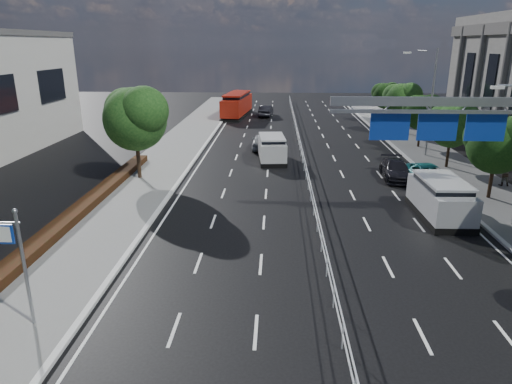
{
  "coord_description": "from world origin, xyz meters",
  "views": [
    {
      "loc": [
        -2.21,
        -13.27,
        9.33
      ],
      "look_at": [
        -3.15,
        8.0,
        2.4
      ],
      "focal_mm": 32.0,
      "sensor_mm": 36.0,
      "label": 1
    }
  ],
  "objects_px": {
    "silver_minivan": "(441,199)",
    "pedestrian_b": "(504,174)",
    "overhead_gantry": "(454,122)",
    "near_car_silver": "(261,141)",
    "white_minivan": "(272,149)",
    "parked_car_teal": "(428,176)",
    "toilet_sign": "(8,248)",
    "parked_car_dark": "(396,170)",
    "red_bus": "(237,104)",
    "near_car_dark": "(266,111)"
  },
  "relations": [
    {
      "from": "near_car_silver",
      "to": "near_car_dark",
      "type": "relative_size",
      "value": 0.95
    },
    {
      "from": "white_minivan",
      "to": "red_bus",
      "type": "distance_m",
      "value": 25.04
    },
    {
      "from": "near_car_dark",
      "to": "pedestrian_b",
      "type": "xyz_separation_m",
      "value": [
        16.86,
        -31.32,
        0.23
      ]
    },
    {
      "from": "toilet_sign",
      "to": "overhead_gantry",
      "type": "relative_size",
      "value": 0.42
    },
    {
      "from": "parked_car_dark",
      "to": "near_car_silver",
      "type": "bearing_deg",
      "value": 141.19
    },
    {
      "from": "red_bus",
      "to": "white_minivan",
      "type": "bearing_deg",
      "value": -72.32
    },
    {
      "from": "parked_car_dark",
      "to": "white_minivan",
      "type": "bearing_deg",
      "value": 155.7
    },
    {
      "from": "toilet_sign",
      "to": "white_minivan",
      "type": "distance_m",
      "value": 25.38
    },
    {
      "from": "parked_car_teal",
      "to": "red_bus",
      "type": "bearing_deg",
      "value": 110.65
    },
    {
      "from": "overhead_gantry",
      "to": "parked_car_teal",
      "type": "bearing_deg",
      "value": 77.96
    },
    {
      "from": "white_minivan",
      "to": "near_car_dark",
      "type": "xyz_separation_m",
      "value": [
        -1.07,
        24.58,
        -0.3
      ]
    },
    {
      "from": "near_car_dark",
      "to": "parked_car_teal",
      "type": "height_order",
      "value": "near_car_dark"
    },
    {
      "from": "red_bus",
      "to": "pedestrian_b",
      "type": "relative_size",
      "value": 6.44
    },
    {
      "from": "near_car_silver",
      "to": "overhead_gantry",
      "type": "bearing_deg",
      "value": 119.2
    },
    {
      "from": "parked_car_teal",
      "to": "near_car_dark",
      "type": "bearing_deg",
      "value": 104.61
    },
    {
      "from": "white_minivan",
      "to": "near_car_silver",
      "type": "relative_size",
      "value": 1.19
    },
    {
      "from": "pedestrian_b",
      "to": "near_car_dark",
      "type": "bearing_deg",
      "value": -53.21
    },
    {
      "from": "overhead_gantry",
      "to": "red_bus",
      "type": "bearing_deg",
      "value": 110.37
    },
    {
      "from": "red_bus",
      "to": "silver_minivan",
      "type": "relative_size",
      "value": 1.96
    },
    {
      "from": "overhead_gantry",
      "to": "near_car_silver",
      "type": "xyz_separation_m",
      "value": [
        -10.28,
        18.26,
        -4.88
      ]
    },
    {
      "from": "near_car_silver",
      "to": "silver_minivan",
      "type": "height_order",
      "value": "silver_minivan"
    },
    {
      "from": "near_car_silver",
      "to": "near_car_dark",
      "type": "height_order",
      "value": "near_car_dark"
    },
    {
      "from": "parked_car_teal",
      "to": "parked_car_dark",
      "type": "height_order",
      "value": "parked_car_teal"
    },
    {
      "from": "silver_minivan",
      "to": "pedestrian_b",
      "type": "height_order",
      "value": "silver_minivan"
    },
    {
      "from": "overhead_gantry",
      "to": "parked_car_teal",
      "type": "relative_size",
      "value": 2.03
    },
    {
      "from": "toilet_sign",
      "to": "white_minivan",
      "type": "height_order",
      "value": "toilet_sign"
    },
    {
      "from": "near_car_silver",
      "to": "parked_car_dark",
      "type": "relative_size",
      "value": 0.93
    },
    {
      "from": "white_minivan",
      "to": "parked_car_teal",
      "type": "height_order",
      "value": "white_minivan"
    },
    {
      "from": "parked_car_dark",
      "to": "toilet_sign",
      "type": "bearing_deg",
      "value": -128.54
    },
    {
      "from": "silver_minivan",
      "to": "parked_car_dark",
      "type": "distance_m",
      "value": 7.76
    },
    {
      "from": "silver_minivan",
      "to": "near_car_silver",
      "type": "bearing_deg",
      "value": 120.87
    },
    {
      "from": "overhead_gantry",
      "to": "silver_minivan",
      "type": "relative_size",
      "value": 1.89
    },
    {
      "from": "toilet_sign",
      "to": "near_car_dark",
      "type": "bearing_deg",
      "value": 81.36
    },
    {
      "from": "white_minivan",
      "to": "silver_minivan",
      "type": "height_order",
      "value": "silver_minivan"
    },
    {
      "from": "overhead_gantry",
      "to": "white_minivan",
      "type": "height_order",
      "value": "overhead_gantry"
    },
    {
      "from": "overhead_gantry",
      "to": "white_minivan",
      "type": "bearing_deg",
      "value": 123.86
    },
    {
      "from": "toilet_sign",
      "to": "parked_car_teal",
      "type": "distance_m",
      "value": 26.03
    },
    {
      "from": "toilet_sign",
      "to": "parked_car_teal",
      "type": "relative_size",
      "value": 0.86
    },
    {
      "from": "overhead_gantry",
      "to": "near_car_silver",
      "type": "distance_m",
      "value": 21.51
    },
    {
      "from": "silver_minivan",
      "to": "parked_car_teal",
      "type": "distance_m",
      "value": 6.23
    },
    {
      "from": "overhead_gantry",
      "to": "near_car_silver",
      "type": "relative_size",
      "value": 2.42
    },
    {
      "from": "toilet_sign",
      "to": "parked_car_dark",
      "type": "xyz_separation_m",
      "value": [
        17.45,
        19.0,
        -2.28
      ]
    },
    {
      "from": "white_minivan",
      "to": "silver_minivan",
      "type": "xyz_separation_m",
      "value": [
        9.58,
        -12.6,
        0.06
      ]
    },
    {
      "from": "near_car_dark",
      "to": "pedestrian_b",
      "type": "height_order",
      "value": "pedestrian_b"
    },
    {
      "from": "overhead_gantry",
      "to": "near_car_silver",
      "type": "height_order",
      "value": "overhead_gantry"
    },
    {
      "from": "silver_minivan",
      "to": "parked_car_teal",
      "type": "relative_size",
      "value": 1.07
    },
    {
      "from": "pedestrian_b",
      "to": "parked_car_teal",
      "type": "bearing_deg",
      "value": 5.71
    },
    {
      "from": "silver_minivan",
      "to": "pedestrian_b",
      "type": "relative_size",
      "value": 3.28
    },
    {
      "from": "toilet_sign",
      "to": "near_car_silver",
      "type": "bearing_deg",
      "value": 75.32
    },
    {
      "from": "toilet_sign",
      "to": "overhead_gantry",
      "type": "bearing_deg",
      "value": 29.6
    }
  ]
}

